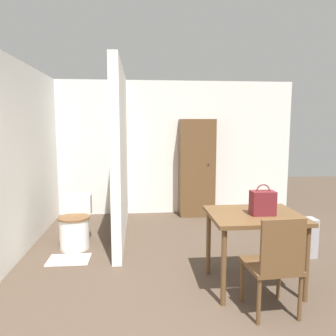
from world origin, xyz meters
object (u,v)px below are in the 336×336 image
at_px(toilet, 75,226).
at_px(dining_table, 254,223).
at_px(wooden_chair, 275,262).
at_px(space_heater, 302,238).
at_px(handbag, 263,203).
at_px(wooden_cabinet, 197,168).

bearing_deg(toilet, dining_table, -32.69).
xyz_separation_m(wooden_chair, space_heater, (0.90, 1.25, -0.24)).
relative_size(toilet, handbag, 2.23).
relative_size(dining_table, wooden_cabinet, 0.51).
xyz_separation_m(dining_table, wooden_chair, (-0.00, -0.53, -0.19)).
distance_m(toilet, handbag, 2.59).
relative_size(handbag, space_heater, 0.63).
relative_size(handbag, wooden_cabinet, 0.17).
relative_size(wooden_cabinet, space_heater, 3.60).
distance_m(dining_table, wooden_cabinet, 2.80).
bearing_deg(dining_table, handbag, -39.05).
bearing_deg(dining_table, wooden_cabinet, 92.06).
bearing_deg(toilet, handbag, -32.89).
bearing_deg(space_heater, toilet, 168.49).
bearing_deg(wooden_cabinet, toilet, -142.96).
xyz_separation_m(wooden_chair, wooden_cabinet, (-0.10, 3.33, 0.40)).
height_order(handbag, space_heater, handbag).
distance_m(wooden_cabinet, space_heater, 2.39).
bearing_deg(wooden_cabinet, space_heater, -64.35).
height_order(toilet, handbag, handbag).
distance_m(dining_table, space_heater, 1.23).
relative_size(toilet, space_heater, 1.40).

